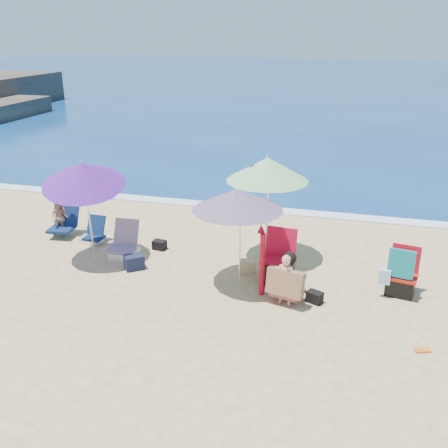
% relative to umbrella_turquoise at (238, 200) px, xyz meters
% --- Properties ---
extents(ground, '(120.00, 120.00, 0.00)m').
position_rel_umbrella_turquoise_xyz_m(ground, '(-0.06, -0.64, -1.76)').
color(ground, '#D8BC84').
rests_on(ground, ground).
extents(sea, '(120.00, 80.00, 0.12)m').
position_rel_umbrella_turquoise_xyz_m(sea, '(-0.06, 44.36, -1.81)').
color(sea, navy).
rests_on(sea, ground).
extents(foam, '(120.00, 0.50, 0.04)m').
position_rel_umbrella_turquoise_xyz_m(foam, '(-0.06, 4.46, -1.74)').
color(foam, white).
rests_on(foam, ground).
extents(umbrella_turquoise, '(2.21, 2.21, 2.00)m').
position_rel_umbrella_turquoise_xyz_m(umbrella_turquoise, '(0.00, 0.00, 0.00)').
color(umbrella_turquoise, white).
rests_on(umbrella_turquoise, ground).
extents(umbrella_striped, '(2.14, 2.14, 2.33)m').
position_rel_umbrella_turquoise_xyz_m(umbrella_striped, '(0.32, 1.33, 0.27)').
color(umbrella_striped, white).
rests_on(umbrella_striped, ground).
extents(umbrella_blue, '(2.31, 2.35, 2.38)m').
position_rel_umbrella_turquoise_xyz_m(umbrella_blue, '(-3.38, 0.25, 0.19)').
color(umbrella_blue, white).
rests_on(umbrella_blue, ground).
extents(furled_umbrella, '(0.23, 0.31, 1.38)m').
position_rel_umbrella_turquoise_xyz_m(furled_umbrella, '(0.56, -0.30, -1.01)').
color(furled_umbrella, red).
rests_on(furled_umbrella, ground).
extents(chair_navy, '(0.57, 0.57, 0.62)m').
position_rel_umbrella_turquoise_xyz_m(chair_navy, '(-3.81, 1.12, -1.60)').
color(chair_navy, '#0C1B44').
rests_on(chair_navy, ground).
extents(chair_rainbow, '(0.66, 0.74, 0.79)m').
position_rel_umbrella_turquoise_xyz_m(chair_rainbow, '(-2.74, 0.60, -1.55)').
color(chair_rainbow, '#CB6947').
rests_on(chair_rainbow, ground).
extents(camp_chair_left, '(0.68, 0.71, 1.07)m').
position_rel_umbrella_turquoise_xyz_m(camp_chair_left, '(0.78, 0.26, -1.44)').
color(camp_chair_left, red).
rests_on(camp_chair_left, ground).
extents(camp_chair_right, '(0.75, 0.66, 0.98)m').
position_rel_umbrella_turquoise_xyz_m(camp_chair_right, '(3.12, 0.37, -1.41)').
color(camp_chair_right, red).
rests_on(camp_chair_right, ground).
extents(person_center, '(0.73, 0.65, 1.01)m').
position_rel_umbrella_turquoise_xyz_m(person_center, '(1.06, -0.58, -1.27)').
color(person_center, tan).
rests_on(person_center, ground).
extents(person_left, '(0.63, 0.78, 1.05)m').
position_rel_umbrella_turquoise_xyz_m(person_left, '(-4.75, 1.34, -1.29)').
color(person_left, tan).
rests_on(person_left, ground).
extents(bag_navy_a, '(0.48, 0.47, 0.31)m').
position_rel_umbrella_turquoise_xyz_m(bag_navy_a, '(-2.26, 0.06, -1.61)').
color(bag_navy_a, '#161C31').
rests_on(bag_navy_a, ground).
extents(bag_black_a, '(0.32, 0.26, 0.21)m').
position_rel_umbrella_turquoise_xyz_m(bag_black_a, '(-2.13, 1.17, -1.66)').
color(bag_black_a, black).
rests_on(bag_black_a, ground).
extents(bag_tan, '(0.33, 0.25, 0.26)m').
position_rel_umbrella_turquoise_xyz_m(bag_tan, '(0.10, 0.55, -1.63)').
color(bag_tan, tan).
rests_on(bag_tan, ground).
extents(bag_navy_b, '(0.45, 0.42, 0.27)m').
position_rel_umbrella_turquoise_xyz_m(bag_navy_b, '(3.18, 0.66, -1.63)').
color(bag_navy_b, '#192438').
rests_on(bag_navy_b, ground).
extents(bag_black_b, '(0.34, 0.30, 0.22)m').
position_rel_umbrella_turquoise_xyz_m(bag_black_b, '(1.58, -0.37, -1.65)').
color(bag_black_b, black).
rests_on(bag_black_b, ground).
extents(orange_item, '(0.27, 0.18, 0.03)m').
position_rel_umbrella_turquoise_xyz_m(orange_item, '(3.39, -1.49, -1.75)').
color(orange_item, orange).
rests_on(orange_item, ground).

